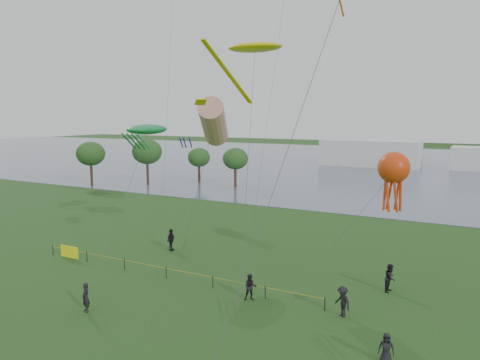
% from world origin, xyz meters
% --- Properties ---
extents(lake, '(400.00, 120.00, 0.08)m').
position_xyz_m(lake, '(0.00, 100.00, 0.02)').
color(lake, slate).
rests_on(lake, ground_plane).
extents(pavilion_left, '(22.00, 8.00, 6.00)m').
position_xyz_m(pavilion_left, '(-12.00, 95.00, 3.00)').
color(pavilion_left, silver).
rests_on(pavilion_left, ground_plane).
extents(trees, '(26.55, 16.00, 7.80)m').
position_xyz_m(trees, '(-36.50, 47.87, 5.19)').
color(trees, '#3B231B').
rests_on(trees, ground_plane).
extents(fence, '(24.07, 0.07, 1.05)m').
position_xyz_m(fence, '(-13.44, 12.18, 0.55)').
color(fence, black).
rests_on(fence, ground_plane).
extents(spectator_a, '(1.05, 0.99, 1.71)m').
position_xyz_m(spectator_a, '(-0.05, 11.49, 0.85)').
color(spectator_a, black).
rests_on(spectator_a, ground_plane).
extents(spectator_b, '(1.36, 1.23, 1.84)m').
position_xyz_m(spectator_b, '(5.85, 11.91, 0.92)').
color(spectator_b, black).
rests_on(spectator_b, ground_plane).
extents(spectator_c, '(0.61, 1.18, 1.93)m').
position_xyz_m(spectator_c, '(-11.27, 18.04, 0.96)').
color(spectator_c, black).
rests_on(spectator_c, ground_plane).
extents(spectator_d, '(0.84, 0.63, 1.56)m').
position_xyz_m(spectator_d, '(9.22, 7.66, 0.78)').
color(spectator_d, black).
rests_on(spectator_d, ground_plane).
extents(spectator_f, '(0.77, 0.63, 1.80)m').
position_xyz_m(spectator_f, '(-7.97, 5.15, 0.90)').
color(spectator_f, black).
rests_on(spectator_f, ground_plane).
extents(spectator_g, '(0.83, 1.01, 1.90)m').
position_xyz_m(spectator_g, '(7.55, 17.31, 0.95)').
color(spectator_g, black).
rests_on(spectator_g, ground_plane).
extents(kite_stingray, '(6.50, 11.75, 17.55)m').
position_xyz_m(kite_stingray, '(-4.26, 20.18, 17.08)').
color(kite_stingray, '#3F3F42').
extents(kite_windsock, '(4.83, 5.26, 13.23)m').
position_xyz_m(kite_windsock, '(-6.43, 17.47, 11.24)').
color(kite_windsock, '#3F3F42').
extents(kite_creature, '(2.64, 7.66, 10.99)m').
position_xyz_m(kite_creature, '(-14.50, 19.12, 10.50)').
color(kite_creature, '#3F3F42').
extents(kite_octopus, '(6.37, 5.00, 9.44)m').
position_xyz_m(kite_octopus, '(7.40, 17.57, 8.31)').
color(kite_octopus, '#3F3F42').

